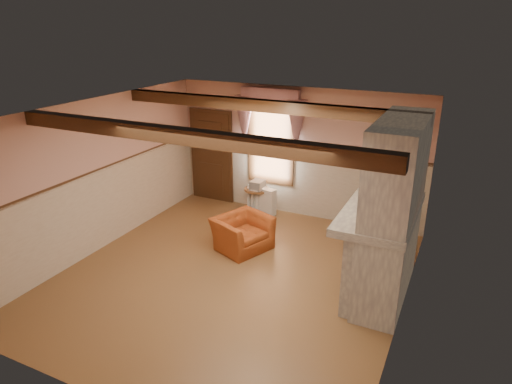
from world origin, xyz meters
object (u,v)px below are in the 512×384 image
at_px(oil_lamp, 389,188).
at_px(armchair, 242,233).
at_px(bowl, 383,202).
at_px(mantel_clock, 391,186).
at_px(radiator, 262,200).
at_px(side_table, 257,200).

bearing_deg(oil_lamp, armchair, -175.69).
relative_size(armchair, oil_lamp, 3.47).
relative_size(bowl, mantel_clock, 1.46).
bearing_deg(bowl, oil_lamp, 90.00).
height_order(armchair, bowl, bowl).
bearing_deg(oil_lamp, radiator, 152.56).
height_order(radiator, bowl, bowl).
height_order(side_table, mantel_clock, mantel_clock).
bearing_deg(mantel_clock, radiator, 156.22).
bearing_deg(bowl, radiator, 146.72).
distance_m(side_table, bowl, 3.81).
relative_size(side_table, mantel_clock, 2.30).
distance_m(armchair, side_table, 1.80).
bearing_deg(radiator, bowl, -18.07).
xyz_separation_m(armchair, mantel_clock, (2.55, 0.42, 1.20)).
relative_size(armchair, radiator, 1.39).
bearing_deg(armchair, oil_lamp, -63.51).
bearing_deg(bowl, armchair, 175.26).
distance_m(bowl, oil_lamp, 0.41).
distance_m(mantel_clock, oil_lamp, 0.23).
relative_size(armchair, side_table, 1.76).
xyz_separation_m(radiator, bowl, (2.94, -1.93, 1.16)).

